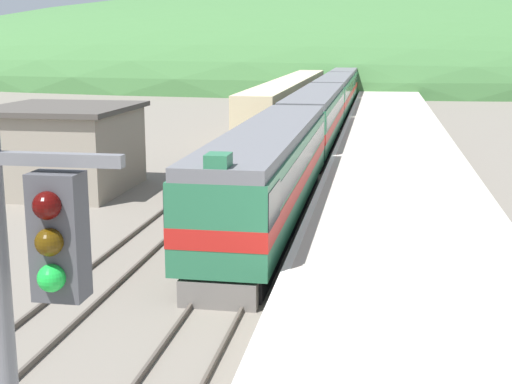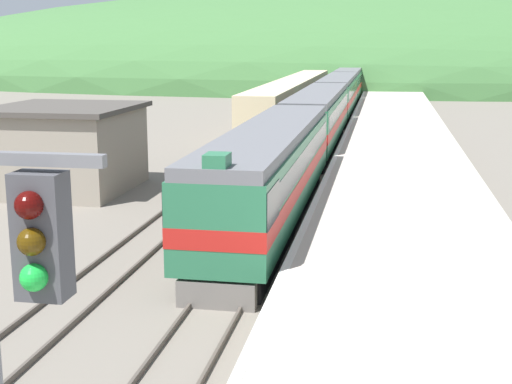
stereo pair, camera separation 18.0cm
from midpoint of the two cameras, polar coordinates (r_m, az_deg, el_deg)
name	(u,v)px [view 1 (the left image)]	position (r m, az deg, el deg)	size (l,w,h in m)	color
track_main	(335,115)	(70.63, 6.29, 6.14)	(1.52, 180.00, 0.16)	#4C443D
track_siding	(294,114)	(70.99, 2.98, 6.22)	(1.52, 180.00, 0.16)	#4C443D
platform	(394,139)	(50.59, 10.87, 4.19)	(7.17, 140.00, 1.09)	#BCB5A5
distant_hills	(357,81)	(133.73, 8.04, 8.82)	(196.26, 88.32, 32.63)	#3D6B38
station_shed	(63,148)	(36.17, -15.31, 3.41)	(6.67, 7.16, 4.17)	gray
express_train_lead_car	(269,172)	(28.21, 0.86, 1.60)	(2.89, 19.36, 4.29)	black
carriage_second	(315,118)	(48.42, 4.67, 5.93)	(2.88, 19.49, 3.93)	black
carriage_third	(335,95)	(68.65, 6.23, 7.69)	(2.88, 19.49, 3.93)	black
carriage_fourth	(345,83)	(88.95, 7.09, 8.65)	(2.88, 19.49, 3.93)	black
siding_train	(290,98)	(67.87, 2.69, 7.50)	(2.90, 42.33, 3.69)	black
signal_mast_main	(2,351)	(6.38, -20.40, -11.84)	(2.20, 0.42, 7.27)	slate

